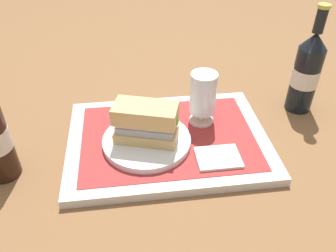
{
  "coord_description": "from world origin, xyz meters",
  "views": [
    {
      "loc": [
        -0.08,
        -0.59,
        0.51
      ],
      "look_at": [
        0.0,
        0.0,
        0.05
      ],
      "focal_mm": 37.15,
      "sensor_mm": 36.0,
      "label": 1
    }
  ],
  "objects": [
    {
      "name": "napkin_folded",
      "position": [
        0.09,
        -0.09,
        0.02
      ],
      "size": [
        0.09,
        0.07,
        0.01
      ],
      "primitive_type": "cube",
      "color": "white",
      "rests_on": "placemat"
    },
    {
      "name": "placemat",
      "position": [
        0.0,
        0.0,
        0.02
      ],
      "size": [
        0.38,
        0.27,
        0.0
      ],
      "primitive_type": "cube",
      "color": "#9E2D2D",
      "rests_on": "tray"
    },
    {
      "name": "sandwich",
      "position": [
        -0.05,
        -0.02,
        0.08
      ],
      "size": [
        0.14,
        0.1,
        0.08
      ],
      "rotation": [
        0.0,
        0.0,
        -0.3
      ],
      "color": "tan",
      "rests_on": "plate"
    },
    {
      "name": "tray",
      "position": [
        0.0,
        0.0,
        0.01
      ],
      "size": [
        0.44,
        0.32,
        0.02
      ],
      "primitive_type": "cube",
      "color": "silver",
      "rests_on": "ground_plane"
    },
    {
      "name": "beer_bottle",
      "position": [
        0.35,
        0.1,
        0.1
      ],
      "size": [
        0.07,
        0.07,
        0.27
      ],
      "color": "black",
      "rests_on": "ground_plane"
    },
    {
      "name": "plate",
      "position": [
        -0.05,
        -0.02,
        0.03
      ],
      "size": [
        0.19,
        0.19,
        0.01
      ],
      "primitive_type": "cylinder",
      "color": "white",
      "rests_on": "placemat"
    },
    {
      "name": "ground_plane",
      "position": [
        0.0,
        0.0,
        0.0
      ],
      "size": [
        3.0,
        3.0,
        0.0
      ],
      "primitive_type": "plane",
      "color": "brown"
    },
    {
      "name": "beer_glass",
      "position": [
        0.08,
        0.05,
        0.09
      ],
      "size": [
        0.06,
        0.06,
        0.12
      ],
      "color": "silver",
      "rests_on": "placemat"
    }
  ]
}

